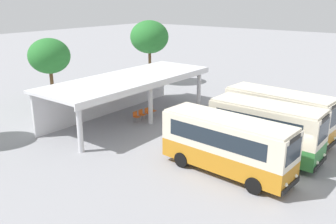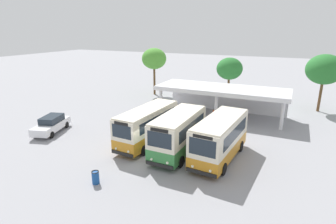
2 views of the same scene
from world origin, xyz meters
TOP-DOWN VIEW (x-y plane):
  - ground_plane at (0.00, 0.00)m, footprint 180.00×180.00m
  - city_bus_nearest_orange at (-1.82, 2.66)m, footprint 2.59×7.62m
  - city_bus_second_in_row at (1.48, 1.84)m, footprint 2.49×6.78m
  - city_bus_middle_cream at (4.77, 2.33)m, footprint 2.90×7.40m
  - terminal_canopy at (1.97, 14.11)m, footprint 14.93×5.37m
  - waiting_chair_end_by_column at (1.51, 12.42)m, footprint 0.45×0.45m
  - waiting_chair_second_from_end at (2.16, 12.42)m, footprint 0.45×0.45m
  - waiting_chair_middle_seat at (2.82, 12.34)m, footprint 0.45×0.45m
  - waiting_chair_fourth_seat at (3.47, 12.42)m, footprint 0.45×0.45m
  - roadside_tree_behind_canopy at (0.80, 22.10)m, footprint 3.70×3.70m
  - roadside_tree_east_of_canopy at (12.55, 20.35)m, footprint 4.23×4.23m

SIDE VIEW (x-z plane):
  - ground_plane at x=0.00m, z-range 0.00..0.00m
  - waiting_chair_end_by_column at x=1.51m, z-range 0.09..0.95m
  - waiting_chair_second_from_end at x=2.16m, z-range 0.09..0.95m
  - waiting_chair_middle_seat at x=2.82m, z-range 0.09..0.95m
  - waiting_chair_fourth_seat at x=3.47m, z-range 0.09..0.95m
  - city_bus_nearest_orange at x=-1.82m, z-range 0.17..3.40m
  - city_bus_middle_cream at x=4.77m, z-range 0.17..3.53m
  - city_bus_second_in_row at x=1.48m, z-range 0.17..3.57m
  - terminal_canopy at x=1.97m, z-range 0.93..4.33m
  - roadside_tree_behind_canopy at x=0.80m, z-range 1.39..7.36m
  - roadside_tree_east_of_canopy at x=12.55m, z-range 1.69..8.71m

